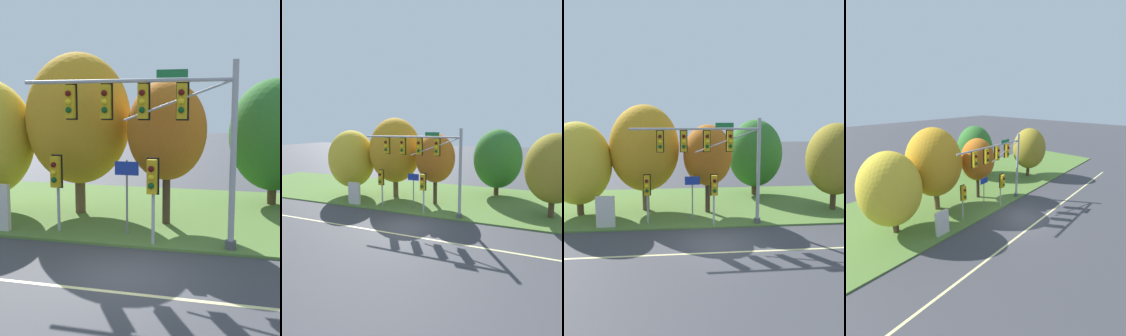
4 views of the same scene
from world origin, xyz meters
The scene contains 13 objects.
ground_plane centered at (0.00, 0.00, 0.00)m, with size 160.00×160.00×0.00m, color #3D3D42.
lane_stripe centered at (0.00, -1.20, 0.00)m, with size 36.00×0.16×0.01m, color beige.
grass_verge centered at (0.00, 8.25, 0.05)m, with size 48.00×11.50×0.10m, color #517533.
traffic_signal_mast centered at (0.35, 2.99, 4.70)m, with size 7.98×0.49×6.55m.
pedestrian_signal_near_kerb centered at (0.26, 2.71, 2.43)m, with size 0.46×0.55×3.20m.
pedestrian_signal_further_along centered at (-3.81, 3.46, 2.36)m, with size 0.46×0.55×3.12m.
route_sign_post centered at (-0.99, 3.81, 2.09)m, with size 0.95×0.08×2.95m.
tree_nearest_road centered at (-8.54, 6.01, 3.63)m, with size 4.47×4.47×6.34m.
tree_left_of_mast centered at (-4.15, 6.79, 4.55)m, with size 4.86×4.86×7.50m.
tree_behind_signpost centered at (0.21, 5.79, 4.11)m, with size 3.37×3.37×6.13m.
tree_mid_verge centered at (4.87, 10.88, 3.69)m, with size 4.59×4.59×6.47m.
tree_tall_centre centered at (9.36, 5.62, 3.75)m, with size 4.10×4.10×6.22m.
info_kiosk centered at (-6.30, 3.13, 1.04)m, with size 1.10×0.24×1.90m.
Camera 3 is at (-2.32, -16.50, 6.53)m, focal length 35.00 mm.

